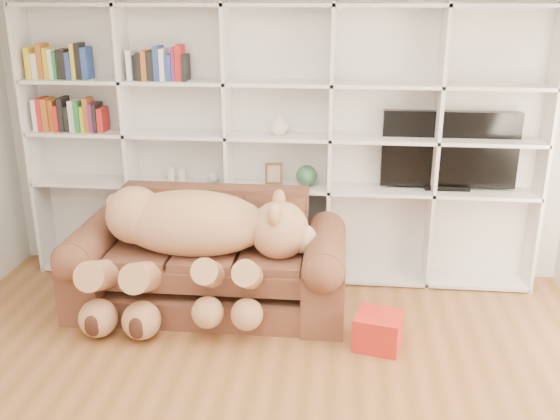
# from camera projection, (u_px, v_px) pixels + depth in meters

# --- Properties ---
(wall_back) EXTENTS (5.00, 0.02, 2.70)m
(wall_back) POSITION_uv_depth(u_px,v_px,m) (281.00, 126.00, 5.49)
(wall_back) COLOR silver
(wall_back) RESTS_ON floor
(bookshelf) EXTENTS (4.43, 0.35, 2.40)m
(bookshelf) POSITION_uv_depth(u_px,v_px,m) (252.00, 134.00, 5.40)
(bookshelf) COLOR silver
(bookshelf) RESTS_ON floor
(sofa) EXTENTS (2.21, 0.95, 0.93)m
(sofa) POSITION_uv_depth(u_px,v_px,m) (209.00, 266.00, 5.10)
(sofa) COLOR brown
(sofa) RESTS_ON floor
(teddy_bear) EXTENTS (1.76, 0.94, 1.02)m
(teddy_bear) POSITION_uv_depth(u_px,v_px,m) (191.00, 239.00, 4.83)
(teddy_bear) COLOR tan
(teddy_bear) RESTS_ON sofa
(throw_pillow) EXTENTS (0.38, 0.24, 0.38)m
(throw_pillow) POSITION_uv_depth(u_px,v_px,m) (153.00, 222.00, 5.19)
(throw_pillow) COLOR #520E14
(throw_pillow) RESTS_ON sofa
(gift_box) EXTENTS (0.38, 0.37, 0.26)m
(gift_box) POSITION_uv_depth(u_px,v_px,m) (378.00, 331.00, 4.55)
(gift_box) COLOR red
(gift_box) RESTS_ON floor
(tv) EXTENTS (1.13, 0.18, 0.67)m
(tv) POSITION_uv_depth(u_px,v_px,m) (449.00, 151.00, 5.26)
(tv) COLOR black
(tv) RESTS_ON bookshelf
(picture_frame) EXTENTS (0.15, 0.04, 0.19)m
(picture_frame) POSITION_uv_depth(u_px,v_px,m) (274.00, 174.00, 5.44)
(picture_frame) COLOR brown
(picture_frame) RESTS_ON bookshelf
(green_vase) EXTENTS (0.18, 0.18, 0.18)m
(green_vase) POSITION_uv_depth(u_px,v_px,m) (307.00, 176.00, 5.41)
(green_vase) COLOR #305E3B
(green_vase) RESTS_ON bookshelf
(figurine_tall) EXTENTS (0.08, 0.08, 0.14)m
(figurine_tall) POSITION_uv_depth(u_px,v_px,m) (171.00, 174.00, 5.54)
(figurine_tall) COLOR beige
(figurine_tall) RESTS_ON bookshelf
(figurine_short) EXTENTS (0.08, 0.08, 0.13)m
(figurine_short) POSITION_uv_depth(u_px,v_px,m) (182.00, 175.00, 5.53)
(figurine_short) COLOR beige
(figurine_short) RESTS_ON bookshelf
(snow_globe) EXTENTS (0.10, 0.10, 0.10)m
(snow_globe) POSITION_uv_depth(u_px,v_px,m) (213.00, 177.00, 5.51)
(snow_globe) COLOR silver
(snow_globe) RESTS_ON bookshelf
(shelf_vase) EXTENTS (0.22, 0.22, 0.17)m
(shelf_vase) POSITION_uv_depth(u_px,v_px,m) (279.00, 125.00, 5.29)
(shelf_vase) COLOR beige
(shelf_vase) RESTS_ON bookshelf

